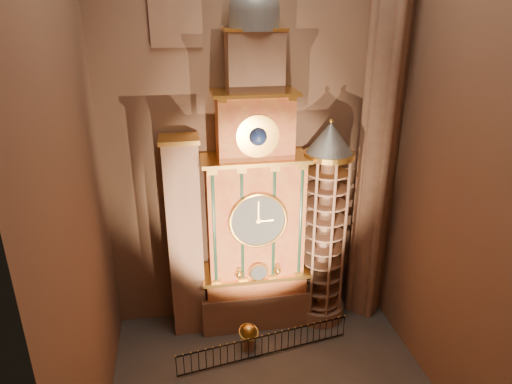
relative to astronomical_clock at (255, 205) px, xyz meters
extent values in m
plane|color=brown|center=(0.00, 1.04, 4.32)|extent=(22.00, 0.00, 22.00)
plane|color=brown|center=(-7.00, -4.96, 4.32)|extent=(0.00, 22.00, 22.00)
plane|color=brown|center=(7.00, -4.96, 4.32)|extent=(0.00, 22.00, 22.00)
cube|color=#8C634C|center=(0.00, 0.04, -5.68)|extent=(5.60, 2.20, 2.00)
cube|color=maroon|center=(0.00, 0.04, -4.18)|extent=(5.00, 2.00, 1.00)
cube|color=#F4B548|center=(0.00, -0.01, -3.63)|extent=(5.40, 2.30, 0.18)
cube|color=maroon|center=(0.00, 0.04, -0.68)|extent=(4.60, 2.00, 6.00)
cylinder|color=black|center=(-2.05, -0.82, -0.68)|extent=(0.32, 0.32, 5.60)
cylinder|color=black|center=(-0.75, -0.82, -0.68)|extent=(0.32, 0.32, 5.60)
cylinder|color=black|center=(0.75, -0.82, -0.68)|extent=(0.32, 0.32, 5.60)
cylinder|color=black|center=(2.05, -0.82, -0.68)|extent=(0.32, 0.32, 5.60)
cube|color=#F4B548|center=(0.00, -0.01, 2.37)|extent=(5.00, 2.25, 0.18)
cylinder|color=#2D3033|center=(0.00, -0.97, -0.38)|extent=(2.60, 0.12, 2.60)
torus|color=#F4B548|center=(0.00, -1.02, -0.38)|extent=(2.80, 0.16, 2.80)
cylinder|color=#F4B548|center=(0.00, -1.12, -3.08)|extent=(0.90, 0.10, 0.90)
sphere|color=#F4B548|center=(-0.95, -1.07, -3.13)|extent=(0.36, 0.36, 0.36)
sphere|color=#F4B548|center=(0.95, -1.07, -3.13)|extent=(0.36, 0.36, 0.36)
cube|color=maroon|center=(0.00, 0.04, 3.82)|extent=(3.40, 1.80, 3.00)
sphere|color=#0B163A|center=(0.00, -0.87, 3.62)|extent=(0.80, 0.80, 0.80)
cube|color=#F4B548|center=(0.00, -0.01, 5.37)|extent=(3.80, 2.00, 0.15)
cube|color=#8C634C|center=(0.00, 0.04, 6.62)|extent=(2.40, 1.60, 2.60)
sphere|color=slate|center=(0.00, 0.04, 8.72)|extent=(2.10, 2.10, 2.10)
cube|color=#8C634C|center=(-3.40, 0.04, -1.68)|extent=(1.60, 1.40, 10.00)
cube|color=#F4B548|center=(-3.40, -0.38, -3.68)|extent=(1.35, 0.10, 2.10)
cube|color=#501515|center=(-3.40, -0.44, -3.68)|extent=(1.05, 0.04, 1.75)
cube|color=#F4B548|center=(-3.40, -0.38, -1.08)|extent=(1.35, 0.10, 2.10)
cube|color=#501515|center=(-3.40, -0.44, -1.08)|extent=(1.05, 0.04, 1.75)
cube|color=#F4B548|center=(-3.40, -0.38, 1.52)|extent=(1.35, 0.10, 2.10)
cube|color=#501515|center=(-3.40, -0.44, 1.52)|extent=(1.05, 0.04, 1.75)
cube|color=#F4B548|center=(-3.40, 0.04, 3.42)|extent=(1.80, 1.60, 0.20)
cylinder|color=#8C634C|center=(3.50, -0.26, -6.28)|extent=(2.50, 2.50, 0.80)
cylinder|color=#8C634C|center=(3.50, -0.26, -1.78)|extent=(0.70, 0.70, 8.20)
cylinder|color=#F4B548|center=(3.50, -0.26, 2.42)|extent=(2.40, 2.40, 0.25)
cone|color=slate|center=(3.50, -0.26, 3.22)|extent=(2.30, 2.30, 1.50)
sphere|color=#F4B548|center=(3.50, -0.26, 4.02)|extent=(0.20, 0.20, 0.20)
cylinder|color=#8C634C|center=(6.10, 0.04, 4.32)|extent=(1.60, 1.60, 22.00)
cylinder|color=#8C634C|center=(6.90, 0.04, 4.32)|extent=(0.44, 0.44, 22.00)
cylinder|color=#8C634C|center=(5.30, 0.04, 4.32)|extent=(0.44, 0.44, 22.00)
cylinder|color=#8C634C|center=(6.10, 0.84, 4.32)|extent=(0.44, 0.44, 22.00)
cylinder|color=#8C634C|center=(6.10, -0.76, 4.32)|extent=(0.44, 0.44, 22.00)
cylinder|color=#8C634C|center=(-0.68, -2.24, -6.37)|extent=(0.53, 0.53, 0.62)
sphere|color=#BC8C35|center=(-0.68, -2.24, -5.66)|extent=(0.79, 0.79, 0.79)
torus|color=#BC8C35|center=(-0.68, -2.24, -5.66)|extent=(1.23, 1.19, 0.43)
cube|color=black|center=(0.02, -2.85, -5.49)|extent=(8.36, 1.48, 0.05)
cube|color=black|center=(0.02, -2.85, -6.58)|extent=(8.36, 1.48, 0.05)
camera|label=1|loc=(-3.36, -19.80, 8.86)|focal=32.00mm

